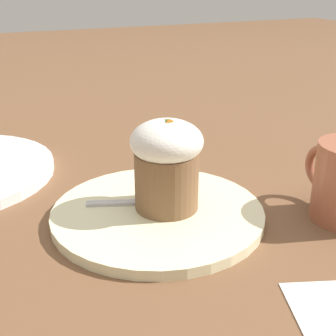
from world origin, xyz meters
The scene contains 4 objects.
ground_plane centered at (0.00, 0.00, 0.00)m, with size 4.00×4.00×0.00m, color brown.
dessert_plate centered at (0.00, 0.00, 0.01)m, with size 0.25×0.25×0.01m.
carrot_cake centered at (0.00, -0.01, 0.07)m, with size 0.08×0.08×0.11m.
spoon centered at (0.02, 0.01, 0.02)m, with size 0.06×0.10×0.01m.
Camera 1 is at (-0.44, 0.20, 0.27)m, focal length 50.00 mm.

